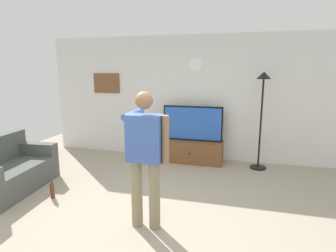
{
  "coord_description": "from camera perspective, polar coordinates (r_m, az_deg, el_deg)",
  "views": [
    {
      "loc": [
        1.22,
        -3.12,
        1.94
      ],
      "look_at": [
        0.07,
        1.2,
        1.05
      ],
      "focal_mm": 29.69,
      "sensor_mm": 36.0,
      "label": 1
    }
  ],
  "objects": [
    {
      "name": "television",
      "position": [
        5.96,
        5.08,
        0.53
      ],
      "size": [
        1.27,
        0.07,
        0.75
      ],
      "color": "black",
      "rests_on": "tv_stand"
    },
    {
      "name": "wall_clock",
      "position": [
        6.1,
        5.7,
        12.39
      ],
      "size": [
        0.29,
        0.03,
        0.29
      ],
      "primitive_type": "cylinder",
      "rotation": [
        1.57,
        0.0,
        0.0
      ],
      "color": "white"
    },
    {
      "name": "back_wall",
      "position": [
        6.22,
        3.57,
        5.8
      ],
      "size": [
        6.4,
        0.1,
        2.7
      ],
      "primitive_type": "cube",
      "color": "silver",
      "rests_on": "ground_plane"
    },
    {
      "name": "person_standing_nearer_lamp",
      "position": [
        3.38,
        -4.69,
        -5.43
      ],
      "size": [
        0.6,
        0.78,
        1.71
      ],
      "color": "gray",
      "rests_on": "ground_plane"
    },
    {
      "name": "framed_picture",
      "position": [
        6.78,
        -12.46,
        8.58
      ],
      "size": [
        0.65,
        0.04,
        0.46
      ],
      "primitive_type": "cube",
      "color": "brown"
    },
    {
      "name": "beverage_bottle",
      "position": [
        4.76,
        -22.65,
        -12.11
      ],
      "size": [
        0.07,
        0.07,
        0.3
      ],
      "color": "#592D19",
      "rests_on": "ground_plane"
    },
    {
      "name": "floor_lamp",
      "position": [
        5.69,
        18.79,
        4.99
      ],
      "size": [
        0.32,
        0.32,
        1.93
      ],
      "color": "black",
      "rests_on": "ground_plane"
    },
    {
      "name": "side_couch",
      "position": [
        5.31,
        -30.37,
        -8.13
      ],
      "size": [
        0.97,
        1.59,
        0.87
      ],
      "color": "#4C514C",
      "rests_on": "ground_plane"
    },
    {
      "name": "tv_stand",
      "position": [
        6.06,
        4.91,
        -5.17
      ],
      "size": [
        1.31,
        0.53,
        0.46
      ],
      "color": "brown",
      "rests_on": "ground_plane"
    },
    {
      "name": "ground_plane",
      "position": [
        3.88,
        -5.88,
        -18.85
      ],
      "size": [
        8.4,
        8.4,
        0.0
      ],
      "primitive_type": "plane",
      "color": "#9E937F"
    }
  ]
}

